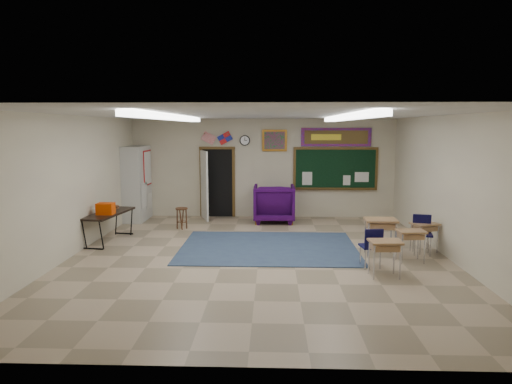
{
  "coord_description": "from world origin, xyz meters",
  "views": [
    {
      "loc": [
        0.27,
        -9.4,
        2.73
      ],
      "look_at": [
        -0.11,
        1.5,
        1.19
      ],
      "focal_mm": 32.0,
      "sensor_mm": 36.0,
      "label": 1
    }
  ],
  "objects_px": {
    "wingback_armchair": "(274,203)",
    "student_desk_front_right": "(424,236)",
    "folding_table": "(109,226)",
    "wooden_stool": "(182,218)",
    "student_desk_front_left": "(380,235)"
  },
  "relations": [
    {
      "from": "wooden_stool",
      "to": "student_desk_front_left",
      "type": "bearing_deg",
      "value": -27.13
    },
    {
      "from": "folding_table",
      "to": "wooden_stool",
      "type": "xyz_separation_m",
      "value": [
        1.48,
        1.44,
        -0.09
      ]
    },
    {
      "from": "student_desk_front_left",
      "to": "wooden_stool",
      "type": "height_order",
      "value": "student_desk_front_left"
    },
    {
      "from": "wingback_armchair",
      "to": "folding_table",
      "type": "xyz_separation_m",
      "value": [
        -3.99,
        -2.48,
        -0.16
      ]
    },
    {
      "from": "student_desk_front_right",
      "to": "wooden_stool",
      "type": "height_order",
      "value": "student_desk_front_right"
    },
    {
      "from": "wingback_armchair",
      "to": "student_desk_front_right",
      "type": "xyz_separation_m",
      "value": [
        3.3,
        -3.18,
        -0.18
      ]
    },
    {
      "from": "wingback_armchair",
      "to": "wooden_stool",
      "type": "height_order",
      "value": "wingback_armchair"
    },
    {
      "from": "wingback_armchair",
      "to": "wooden_stool",
      "type": "distance_m",
      "value": 2.73
    },
    {
      "from": "wooden_stool",
      "to": "folding_table",
      "type": "bearing_deg",
      "value": -135.7
    },
    {
      "from": "wingback_armchair",
      "to": "folding_table",
      "type": "distance_m",
      "value": 4.7
    },
    {
      "from": "student_desk_front_left",
      "to": "folding_table",
      "type": "bearing_deg",
      "value": 172.77
    },
    {
      "from": "wingback_armchair",
      "to": "student_desk_front_right",
      "type": "bearing_deg",
      "value": 136.01
    },
    {
      "from": "wingback_armchair",
      "to": "folding_table",
      "type": "height_order",
      "value": "wingback_armchair"
    },
    {
      "from": "wingback_armchair",
      "to": "wooden_stool",
      "type": "bearing_deg",
      "value": 22.4
    },
    {
      "from": "wingback_armchair",
      "to": "student_desk_front_right",
      "type": "distance_m",
      "value": 4.59
    }
  ]
}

